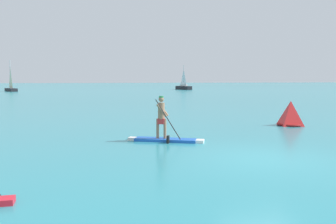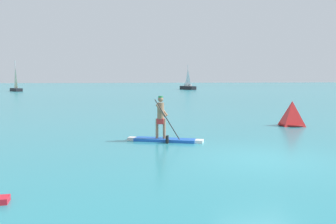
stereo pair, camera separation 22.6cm
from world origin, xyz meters
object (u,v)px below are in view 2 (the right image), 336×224
at_px(race_marker_buoy, 292,115).
at_px(paddleboarder_mid_center, 164,131).
at_px(sailboat_right_horizon, 188,86).
at_px(sailboat_left_horizon, 16,87).

bearing_deg(race_marker_buoy, paddleboarder_mid_center, -158.05).
distance_m(race_marker_buoy, sailboat_right_horizon, 63.03).
xyz_separation_m(paddleboarder_mid_center, race_marker_buoy, (7.44, 3.00, 0.17)).
bearing_deg(sailboat_right_horizon, paddleboarder_mid_center, -30.54).
relative_size(paddleboarder_mid_center, race_marker_buoy, 1.88).
relative_size(race_marker_buoy, sailboat_left_horizon, 0.25).
distance_m(paddleboarder_mid_center, sailboat_left_horizon, 63.66).
bearing_deg(sailboat_right_horizon, sailboat_left_horizon, -98.26).
bearing_deg(sailboat_left_horizon, race_marker_buoy, 176.51).
height_order(paddleboarder_mid_center, race_marker_buoy, paddleboarder_mid_center).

